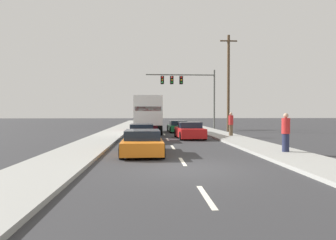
% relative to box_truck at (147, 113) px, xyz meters
% --- Properties ---
extents(ground_plane, '(140.00, 140.00, 0.00)m').
position_rel_box_truck_xyz_m(ground_plane, '(1.56, 7.50, -1.96)').
color(ground_plane, '#333335').
extents(sidewalk_right, '(2.55, 80.00, 0.14)m').
position_rel_box_truck_xyz_m(sidewalk_right, '(6.38, 2.50, -1.89)').
color(sidewalk_right, '#9E9E99').
rests_on(sidewalk_right, ground_plane).
extents(sidewalk_left, '(2.55, 80.00, 0.14)m').
position_rel_box_truck_xyz_m(sidewalk_left, '(-3.27, 2.50, -1.89)').
color(sidewalk_left, '#9E9E99').
rests_on(sidewalk_left, ground_plane).
extents(lane_markings, '(0.14, 57.00, 0.01)m').
position_rel_box_truck_xyz_m(lane_markings, '(1.56, 1.48, -1.96)').
color(lane_markings, silver).
rests_on(lane_markings, ground_plane).
extents(box_truck, '(2.71, 8.75, 3.38)m').
position_rel_box_truck_xyz_m(box_truck, '(0.00, 0.00, 0.00)').
color(box_truck, white).
rests_on(box_truck, ground_plane).
extents(car_black, '(1.89, 4.55, 1.20)m').
position_rel_box_truck_xyz_m(car_black, '(-0.31, -7.25, -1.40)').
color(car_black, black).
rests_on(car_black, ground_plane).
extents(car_orange, '(2.00, 4.38, 1.15)m').
position_rel_box_truck_xyz_m(car_orange, '(-0.11, -13.65, -1.42)').
color(car_orange, orange).
rests_on(car_orange, ground_plane).
extents(car_green, '(1.97, 4.12, 1.17)m').
position_rel_box_truck_xyz_m(car_green, '(3.08, 2.18, -1.42)').
color(car_green, '#196B38').
rests_on(car_green, ground_plane).
extents(car_red, '(2.07, 4.15, 1.27)m').
position_rel_box_truck_xyz_m(car_red, '(3.28, -5.38, -1.38)').
color(car_red, red).
rests_on(car_red, ground_plane).
extents(traffic_signal_mast, '(8.42, 0.69, 7.18)m').
position_rel_box_truck_xyz_m(traffic_signal_mast, '(4.34, 7.97, 3.46)').
color(traffic_signal_mast, '#595B56').
rests_on(traffic_signal_mast, ground_plane).
extents(utility_pole_mid, '(1.80, 0.28, 10.05)m').
position_rel_box_truck_xyz_m(utility_pole_mid, '(8.46, 2.78, 3.20)').
color(utility_pole_mid, brown).
rests_on(utility_pole_mid, ground_plane).
extents(pedestrian_near_corner, '(0.38, 0.38, 1.86)m').
position_rel_box_truck_xyz_m(pedestrian_near_corner, '(6.73, -4.49, -0.89)').
color(pedestrian_near_corner, brown).
rests_on(pedestrian_near_corner, sidewalk_right).
extents(pedestrian_mid_block, '(0.38, 0.38, 1.82)m').
position_rel_box_truck_xyz_m(pedestrian_mid_block, '(6.63, -14.31, -0.91)').
color(pedestrian_mid_block, '#1E233F').
rests_on(pedestrian_mid_block, sidewalk_right).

